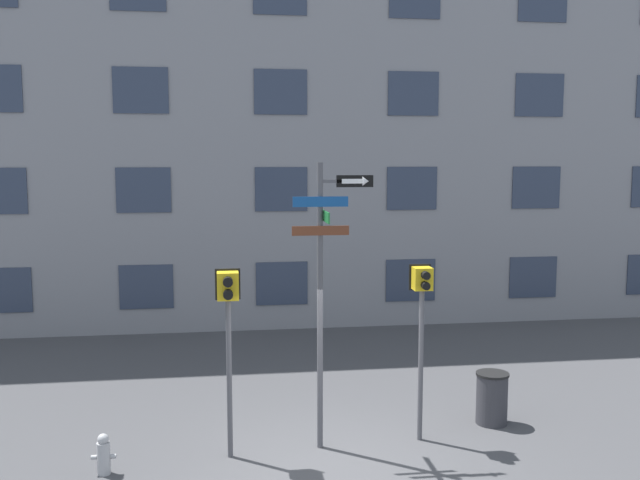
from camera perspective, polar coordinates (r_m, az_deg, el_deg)
ground_plane at (r=10.89m, az=0.94°, el=-17.69°), size 60.00×60.00×0.00m
building_facade at (r=18.57m, az=-3.25°, el=11.66°), size 24.00×0.64×12.19m
street_sign_pole at (r=10.79m, az=0.33°, el=-3.13°), size 1.24×1.03×4.41m
pedestrian_signal_left at (r=10.60m, az=-7.35°, el=-5.69°), size 0.37×0.40×2.85m
pedestrian_signal_right at (r=11.28m, az=8.15°, el=-5.32°), size 0.35×0.40×2.82m
fire_hydrant at (r=11.00m, az=-16.93°, el=-16.11°), size 0.35×0.19×0.60m
trash_bin at (r=12.64m, az=13.59°, el=-12.19°), size 0.55×0.55×0.88m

